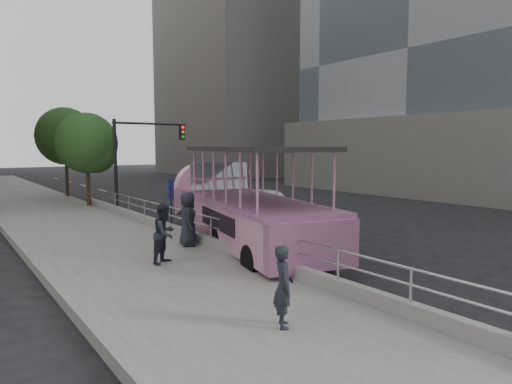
{
  "coord_description": "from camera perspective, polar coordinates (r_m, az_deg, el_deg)",
  "views": [
    {
      "loc": [
        -10.75,
        -11.42,
        3.76
      ],
      "look_at": [
        -1.16,
        2.11,
        2.1
      ],
      "focal_mm": 32.0,
      "sensor_mm": 36.0,
      "label": 1
    }
  ],
  "objects": [
    {
      "name": "pedestrian_near",
      "position": [
        8.91,
        3.45,
        -11.68
      ],
      "size": [
        0.62,
        0.69,
        1.59
      ],
      "primitive_type": "imported",
      "rotation": [
        0.0,
        0.0,
        1.05
      ],
      "color": "#222832",
      "rests_on": "sidewalk"
    },
    {
      "name": "sidewalk",
      "position": [
        22.29,
        -21.93,
        -4.02
      ],
      "size": [
        5.5,
        80.0,
        0.3
      ],
      "primitive_type": "cube",
      "color": "#9A9994",
      "rests_on": "ground"
    },
    {
      "name": "kerb_wall",
      "position": [
        15.78,
        -5.61,
        -6.3
      ],
      "size": [
        0.24,
        30.0,
        0.36
      ],
      "primitive_type": "cube",
      "color": "#A3A39E",
      "rests_on": "sidewalk"
    },
    {
      "name": "pedestrian_far",
      "position": [
        16.04,
        -8.52,
        -3.36
      ],
      "size": [
        0.92,
        1.09,
        1.89
      ],
      "primitive_type": "imported",
      "rotation": [
        0.0,
        0.0,
        1.16
      ],
      "color": "#222832",
      "rests_on": "sidewalk"
    },
    {
      "name": "pedestrian_mid",
      "position": [
        13.84,
        -11.33,
        -5.09
      ],
      "size": [
        1.09,
        1.04,
        1.78
      ],
      "primitive_type": "imported",
      "rotation": [
        0.0,
        0.0,
        0.58
      ],
      "color": "#222832",
      "rests_on": "sidewalk"
    },
    {
      "name": "midrise_stone_a",
      "position": [
        65.99,
        -0.81,
        16.4
      ],
      "size": [
        20.0,
        20.0,
        32.0
      ],
      "primitive_type": "cube",
      "color": "slate",
      "rests_on": "ground"
    },
    {
      "name": "car",
      "position": [
        24.26,
        1.54,
        -1.36
      ],
      "size": [
        1.94,
        4.57,
        1.54
      ],
      "primitive_type": "imported",
      "rotation": [
        0.0,
        0.0,
        0.03
      ],
      "color": "white",
      "rests_on": "ground"
    },
    {
      "name": "street_tree_far",
      "position": [
        34.22,
        -22.54,
        6.2
      ],
      "size": [
        3.97,
        3.97,
        6.45
      ],
      "color": "#3C291B",
      "rests_on": "ground"
    },
    {
      "name": "tower_podium",
      "position": [
        46.05,
        27.02,
        4.15
      ],
      "size": [
        26.0,
        26.0,
        6.0
      ],
      "primitive_type": "cube",
      "color": "slate",
      "rests_on": "ground"
    },
    {
      "name": "parking_sign",
      "position": [
        18.7,
        -10.56,
        -1.16
      ],
      "size": [
        0.08,
        0.55,
        2.42
      ],
      "color": "black",
      "rests_on": "ground"
    },
    {
      "name": "guardrail",
      "position": [
        15.66,
        -5.63,
        -3.92
      ],
      "size": [
        0.07,
        22.0,
        0.71
      ],
      "color": "#B6B6BB",
      "rests_on": "kerb_wall"
    },
    {
      "name": "street_tree_near",
      "position": [
        28.35,
        -20.18,
        5.49
      ],
      "size": [
        3.52,
        3.52,
        5.72
      ],
      "color": "#3C291B",
      "rests_on": "ground"
    },
    {
      "name": "ground",
      "position": [
        16.13,
        7.8,
        -7.81
      ],
      "size": [
        160.0,
        160.0,
        0.0
      ],
      "primitive_type": "plane",
      "color": "black"
    },
    {
      "name": "duck_boat",
      "position": [
        17.37,
        -2.25,
        -2.13
      ],
      "size": [
        5.05,
        11.59,
        3.75
      ],
      "color": "black",
      "rests_on": "ground"
    },
    {
      "name": "traffic_signal",
      "position": [
        25.58,
        -14.66,
        4.95
      ],
      "size": [
        4.2,
        0.32,
        5.2
      ],
      "color": "black",
      "rests_on": "ground"
    }
  ]
}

